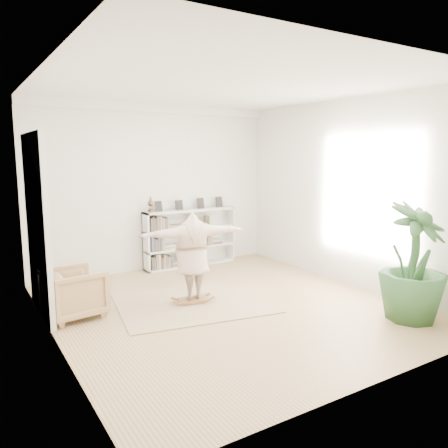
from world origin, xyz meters
name	(u,v)px	position (x,y,z in m)	size (l,w,h in m)	color
floor	(228,306)	(0.00, 0.00, 0.00)	(6.00, 6.00, 0.00)	#8E6C49
room_shell	(155,108)	(0.00, 2.94, 3.51)	(6.00, 6.00, 6.00)	silver
doors	(38,227)	(-2.70, 1.30, 1.40)	(0.09, 1.78, 2.92)	white
bookshelf	(190,238)	(0.74, 2.82, 0.64)	(2.20, 0.35, 1.64)	silver
armchair	(74,293)	(-2.30, 0.87, 0.39)	(0.83, 0.85, 0.78)	tan
rug	(193,303)	(-0.44, 0.44, 0.01)	(2.50, 2.00, 0.02)	tan
rocker_board	(193,300)	(-0.44, 0.44, 0.07)	(0.53, 0.37, 0.10)	brown
person	(192,254)	(-0.44, 0.44, 0.87)	(1.84, 0.50, 1.49)	beige
houseplant	(414,262)	(2.09, -1.98, 0.91)	(1.02, 1.02, 1.82)	#294F27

